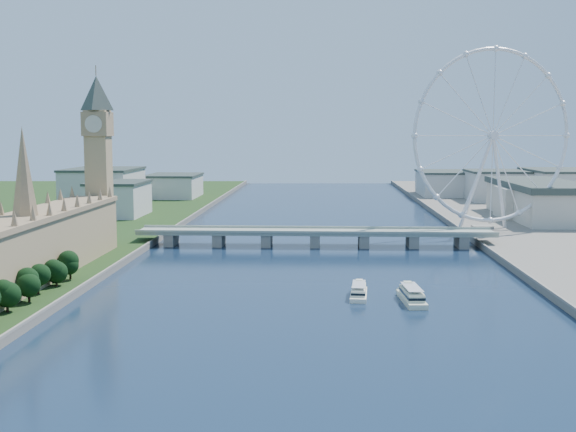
{
  "coord_description": "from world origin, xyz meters",
  "views": [
    {
      "loc": [
        3.87,
        -143.19,
        70.09
      ],
      "look_at": [
        -12.63,
        210.0,
        29.07
      ],
      "focal_mm": 45.0,
      "sensor_mm": 36.0,
      "label": 1
    }
  ],
  "objects": [
    {
      "name": "parliament_range",
      "position": [
        -128.0,
        170.0,
        18.48
      ],
      "size": [
        24.0,
        200.0,
        70.0
      ],
      "color": "tan",
      "rests_on": "ground"
    },
    {
      "name": "tour_boat_far",
      "position": [
        41.55,
        152.24,
        0.0
      ],
      "size": [
        10.46,
        32.2,
        7.02
      ],
      "primitive_type": null,
      "rotation": [
        0.0,
        0.0,
        0.07
      ],
      "color": "beige",
      "rests_on": "ground"
    },
    {
      "name": "city_skyline",
      "position": [
        39.22,
        560.08,
        16.96
      ],
      "size": [
        505.0,
        280.0,
        32.0
      ],
      "color": "beige",
      "rests_on": "ground"
    },
    {
      "name": "westminster_bridge",
      "position": [
        0.0,
        300.0,
        6.63
      ],
      "size": [
        220.0,
        22.0,
        9.5
      ],
      "color": "gray",
      "rests_on": "ground"
    },
    {
      "name": "tour_boat_near",
      "position": [
        20.02,
        160.67,
        0.0
      ],
      "size": [
        9.32,
        28.66,
        6.21
      ],
      "primitive_type": null,
      "rotation": [
        0.0,
        0.0,
        -0.08
      ],
      "color": "white",
      "rests_on": "ground"
    },
    {
      "name": "big_ben",
      "position": [
        -128.0,
        278.0,
        66.57
      ],
      "size": [
        20.02,
        20.02,
        110.0
      ],
      "color": "tan",
      "rests_on": "ground"
    },
    {
      "name": "london_eye",
      "position": [
        119.98,
        355.08,
        67.52
      ],
      "size": [
        113.6,
        39.12,
        124.3
      ],
      "color": "silver",
      "rests_on": "ground"
    },
    {
      "name": "county_hall",
      "position": [
        175.0,
        430.0,
        0.0
      ],
      "size": [
        54.0,
        144.0,
        35.0
      ],
      "primitive_type": null,
      "color": "beige",
      "rests_on": "ground"
    }
  ]
}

